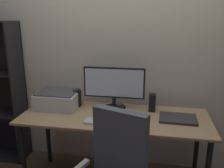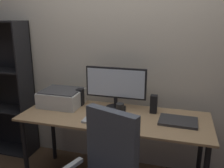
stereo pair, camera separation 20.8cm
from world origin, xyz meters
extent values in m
cube|color=beige|center=(0.00, 0.49, 1.30)|extent=(6.40, 0.10, 2.60)
cube|color=tan|center=(0.00, 0.00, 0.73)|extent=(1.70, 0.64, 0.02)
cylinder|color=black|center=(-0.79, -0.26, 0.36)|extent=(0.04, 0.04, 0.72)
cylinder|color=black|center=(-0.79, 0.26, 0.36)|extent=(0.04, 0.04, 0.72)
cylinder|color=black|center=(0.79, 0.26, 0.36)|extent=(0.04, 0.04, 0.72)
cylinder|color=black|center=(-0.03, 0.18, 0.75)|extent=(0.20, 0.20, 0.01)
cylinder|color=black|center=(-0.03, 0.18, 0.80)|extent=(0.04, 0.04, 0.10)
cube|color=black|center=(-0.03, 0.18, 1.00)|extent=(0.59, 0.03, 0.30)
cube|color=silver|center=(-0.03, 0.17, 1.00)|extent=(0.56, 0.01, 0.27)
cube|color=#B7BABC|center=(-0.08, -0.18, 0.75)|extent=(0.29, 0.11, 0.02)
cube|color=black|center=(0.15, -0.16, 0.76)|extent=(0.06, 0.10, 0.03)
cylinder|color=black|center=(0.04, 0.05, 0.79)|extent=(0.07, 0.07, 0.10)
cube|color=black|center=(0.09, 0.05, 0.80)|extent=(0.02, 0.01, 0.06)
cube|color=#2D2D30|center=(0.56, 0.01, 0.75)|extent=(0.33, 0.24, 0.02)
cube|color=black|center=(-0.40, 0.17, 0.82)|extent=(0.06, 0.07, 0.17)
cube|color=black|center=(0.33, 0.17, 0.82)|extent=(0.06, 0.07, 0.17)
cube|color=silver|center=(-0.58, 0.12, 0.81)|extent=(0.40, 0.34, 0.15)
cube|color=#424244|center=(-0.58, 0.12, 0.90)|extent=(0.37, 0.31, 0.01)
cube|color=#474C56|center=(0.13, -0.53, 0.75)|extent=(0.40, 0.20, 0.52)
cube|color=#B7BABC|center=(-0.16, -0.63, 0.58)|extent=(0.13, 0.26, 0.03)
cube|color=black|center=(-1.10, 0.28, 0.78)|extent=(0.02, 0.28, 1.57)
cube|color=black|center=(-1.44, 0.41, 0.78)|extent=(0.68, 0.01, 1.57)
cube|color=black|center=(-1.44, 0.28, 0.01)|extent=(0.65, 0.26, 0.02)
cube|color=black|center=(-1.44, 0.28, 0.55)|extent=(0.65, 0.26, 0.02)
cube|color=black|center=(-1.44, 0.28, 1.02)|extent=(0.65, 0.26, 0.02)
camera|label=1|loc=(0.34, -2.03, 1.62)|focal=39.11mm
camera|label=2|loc=(0.55, -1.98, 1.62)|focal=39.11mm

